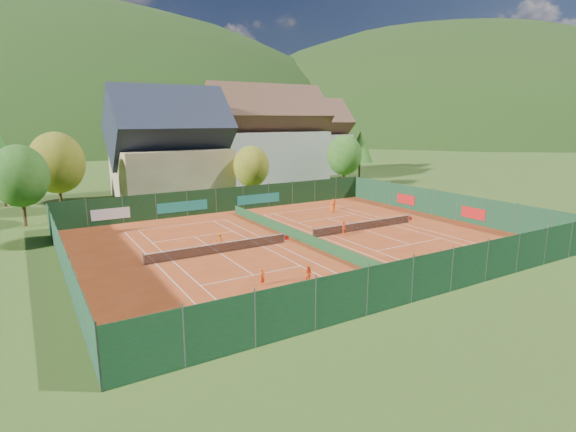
# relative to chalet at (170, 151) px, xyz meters

# --- Properties ---
(ground) EXTENTS (600.00, 600.00, 0.00)m
(ground) POSITION_rel_chalet_xyz_m (3.00, -30.00, -6.64)
(ground) COLOR #304D18
(ground) RESTS_ON ground
(clay_pad) EXTENTS (40.00, 32.00, 0.01)m
(clay_pad) POSITION_rel_chalet_xyz_m (3.00, -30.00, -6.62)
(clay_pad) COLOR #9E3917
(clay_pad) RESTS_ON ground
(court_markings_left) EXTENTS (11.03, 23.83, 0.00)m
(court_markings_left) POSITION_rel_chalet_xyz_m (-5.00, -30.00, -6.61)
(court_markings_left) COLOR white
(court_markings_left) RESTS_ON ground
(court_markings_right) EXTENTS (11.03, 23.83, 0.00)m
(court_markings_right) POSITION_rel_chalet_xyz_m (11.00, -30.00, -6.61)
(court_markings_right) COLOR white
(court_markings_right) RESTS_ON ground
(tennis_net_left) EXTENTS (13.30, 0.10, 1.02)m
(tennis_net_left) POSITION_rel_chalet_xyz_m (-4.85, -30.00, -6.12)
(tennis_net_left) COLOR #59595B
(tennis_net_left) RESTS_ON ground
(tennis_net_right) EXTENTS (13.30, 0.10, 1.02)m
(tennis_net_right) POSITION_rel_chalet_xyz_m (11.15, -30.00, -6.12)
(tennis_net_right) COLOR #59595B
(tennis_net_right) RESTS_ON ground
(court_divider) EXTENTS (0.03, 28.80, 1.00)m
(court_divider) POSITION_rel_chalet_xyz_m (3.00, -30.00, -6.12)
(court_divider) COLOR #163C1D
(court_divider) RESTS_ON ground
(fence_north) EXTENTS (40.00, 0.10, 3.00)m
(fence_north) POSITION_rel_chalet_xyz_m (2.54, -14.01, -5.16)
(fence_north) COLOR #133419
(fence_north) RESTS_ON ground
(fence_south) EXTENTS (40.00, 0.04, 3.00)m
(fence_south) POSITION_rel_chalet_xyz_m (3.00, -46.00, -5.12)
(fence_south) COLOR #163C22
(fence_south) RESTS_ON ground
(fence_west) EXTENTS (0.04, 32.00, 3.00)m
(fence_west) POSITION_rel_chalet_xyz_m (-17.00, -30.00, -5.12)
(fence_west) COLOR #133621
(fence_west) RESTS_ON ground
(fence_east) EXTENTS (0.09, 32.00, 3.00)m
(fence_east) POSITION_rel_chalet_xyz_m (23.00, -29.95, -5.14)
(fence_east) COLOR #13351F
(fence_east) RESTS_ON ground
(chalet) EXTENTS (16.20, 12.00, 16.00)m
(chalet) POSITION_rel_chalet_xyz_m (0.00, 0.00, 0.00)
(chalet) COLOR #C6B58C
(chalet) RESTS_ON ground
(hotel_block_a) EXTENTS (21.60, 11.00, 17.25)m
(hotel_block_a) POSITION_rel_chalet_xyz_m (19.00, 6.00, 0.76)
(hotel_block_a) COLOR silver
(hotel_block_a) RESTS_ON ground
(hotel_block_b) EXTENTS (17.28, 10.00, 15.50)m
(hotel_block_b) POSITION_rel_chalet_xyz_m (33.00, 14.00, -0.01)
(hotel_block_b) COLOR silver
(hotel_block_b) RESTS_ON ground
(tree_west_front) EXTENTS (5.72, 5.72, 8.69)m
(tree_west_front) POSITION_rel_chalet_xyz_m (-19.00, -10.00, -1.23)
(tree_west_front) COLOR #4C341B
(tree_west_front) RESTS_ON ground
(tree_west_mid) EXTENTS (6.44, 6.44, 9.78)m
(tree_west_mid) POSITION_rel_chalet_xyz_m (-15.00, -4.00, -0.56)
(tree_west_mid) COLOR #422E17
(tree_west_mid) RESTS_ON ground
(tree_center) EXTENTS (5.01, 5.01, 7.60)m
(tree_center) POSITION_rel_chalet_xyz_m (9.00, -8.00, -1.91)
(tree_center) COLOR #4C331B
(tree_center) RESTS_ON ground
(tree_east_front) EXTENTS (5.72, 5.72, 8.69)m
(tree_east_front) POSITION_rel_chalet_xyz_m (27.00, -6.00, -1.23)
(tree_east_front) COLOR #4E2E1B
(tree_east_front) RESTS_ON ground
(tree_east_mid) EXTENTS (5.04, 5.04, 9.00)m
(tree_east_mid) POSITION_rel_chalet_xyz_m (37.00, 2.00, -0.56)
(tree_east_mid) COLOR #412C17
(tree_east_mid) RESTS_ON ground
(tree_east_back) EXTENTS (7.15, 7.15, 10.86)m
(tree_east_back) POSITION_rel_chalet_xyz_m (29.00, 10.00, 0.12)
(tree_east_back) COLOR #432F18
(tree_east_back) RESTS_ON ground
(mountain_backdrop) EXTENTS (820.00, 530.00, 242.00)m
(mountain_backdrop) POSITION_rel_chalet_xyz_m (31.54, 203.48, -46.26)
(mountain_backdrop) COLOR black
(mountain_backdrop) RESTS_ON ground
(ball_hopper) EXTENTS (0.34, 0.34, 0.80)m
(ball_hopper) POSITION_rel_chalet_xyz_m (16.45, -41.68, -6.07)
(ball_hopper) COLOR slate
(ball_hopper) RESTS_ON ground
(loose_ball_0) EXTENTS (0.07, 0.07, 0.07)m
(loose_ball_0) POSITION_rel_chalet_xyz_m (-5.15, -35.55, -6.59)
(loose_ball_0) COLOR #CCD833
(loose_ball_0) RESTS_ON ground
(loose_ball_1) EXTENTS (0.07, 0.07, 0.07)m
(loose_ball_1) POSITION_rel_chalet_xyz_m (5.60, -37.29, -6.59)
(loose_ball_1) COLOR #CCD833
(loose_ball_1) RESTS_ON ground
(player_left_near) EXTENTS (0.52, 0.41, 1.23)m
(player_left_near) POSITION_rel_chalet_xyz_m (-5.42, -38.59, -6.01)
(player_left_near) COLOR #ED4C15
(player_left_near) RESTS_ON ground
(player_left_mid) EXTENTS (0.74, 0.73, 1.21)m
(player_left_mid) POSITION_rel_chalet_xyz_m (-2.29, -39.66, -6.02)
(player_left_mid) COLOR #E04B13
(player_left_mid) RESTS_ON ground
(player_left_far) EXTENTS (0.95, 0.74, 1.29)m
(player_left_far) POSITION_rel_chalet_xyz_m (-4.21, -28.08, -5.98)
(player_left_far) COLOR orange
(player_left_far) RESTS_ON ground
(player_right_near) EXTENTS (0.68, 0.92, 1.45)m
(player_right_near) POSITION_rel_chalet_xyz_m (7.81, -30.66, -5.90)
(player_right_near) COLOR #FF5316
(player_right_near) RESTS_ON ground
(player_right_far_a) EXTENTS (0.64, 0.42, 1.30)m
(player_right_far_a) POSITION_rel_chalet_xyz_m (13.36, -21.25, -5.98)
(player_right_far_a) COLOR orange
(player_right_far_a) RESTS_ON ground
(player_right_far_b) EXTENTS (1.27, 1.12, 1.39)m
(player_right_far_b) POSITION_rel_chalet_xyz_m (14.53, -20.02, -5.93)
(player_right_far_b) COLOR orange
(player_right_far_b) RESTS_ON ground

